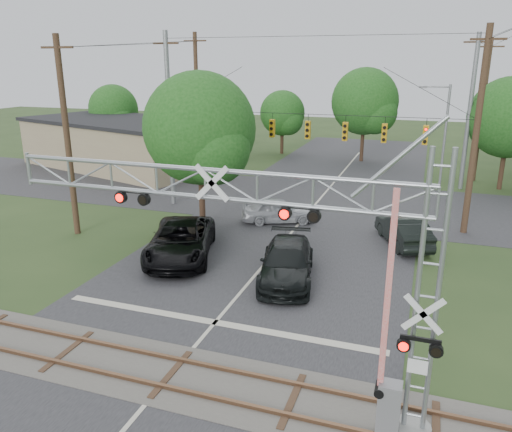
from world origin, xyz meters
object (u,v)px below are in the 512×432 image
(pickup_black, at_px, (181,240))
(car_dark, at_px, (287,262))
(sedan_silver, at_px, (278,210))
(commercial_building, at_px, (122,143))
(traffic_signal_span, at_px, (322,128))
(streetlight, at_px, (442,136))
(crossing_gantry, at_px, (286,252))

(pickup_black, relative_size, car_dark, 1.14)
(sedan_silver, distance_m, commercial_building, 22.42)
(traffic_signal_span, relative_size, pickup_black, 2.96)
(traffic_signal_span, height_order, sedan_silver, traffic_signal_span)
(sedan_silver, bearing_deg, traffic_signal_span, -76.23)
(car_dark, bearing_deg, streetlight, 58.29)
(commercial_building, height_order, streetlight, streetlight)
(pickup_black, bearing_deg, car_dark, -26.47)
(traffic_signal_span, xyz_separation_m, commercial_building, (-21.18, 10.23, -3.49))
(sedan_silver, relative_size, commercial_building, 0.21)
(car_dark, relative_size, sedan_silver, 1.27)
(car_dark, distance_m, sedan_silver, 8.56)
(crossing_gantry, relative_size, sedan_silver, 2.74)
(sedan_silver, bearing_deg, commercial_building, 35.26)
(pickup_black, bearing_deg, sedan_silver, 49.24)
(sedan_silver, relative_size, streetlight, 0.56)
(car_dark, xyz_separation_m, commercial_building, (-21.80, 19.94, 1.40))
(sedan_silver, height_order, commercial_building, commercial_building)
(commercial_building, bearing_deg, pickup_black, -33.24)
(streetlight, bearing_deg, crossing_gantry, -98.97)
(car_dark, height_order, sedan_silver, car_dark)
(pickup_black, bearing_deg, commercial_building, 111.57)
(car_dark, bearing_deg, sedan_silver, 97.80)
(crossing_gantry, xyz_separation_m, streetlight, (4.14, 26.24, -0.32))
(car_dark, bearing_deg, traffic_signal_span, 82.08)
(crossing_gantry, bearing_deg, pickup_black, 130.69)
(streetlight, bearing_deg, pickup_black, -126.26)
(pickup_black, distance_m, commercial_building, 24.94)
(pickup_black, height_order, streetlight, streetlight)
(car_dark, height_order, commercial_building, commercial_building)
(crossing_gantry, relative_size, pickup_black, 1.88)
(car_dark, distance_m, commercial_building, 29.58)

